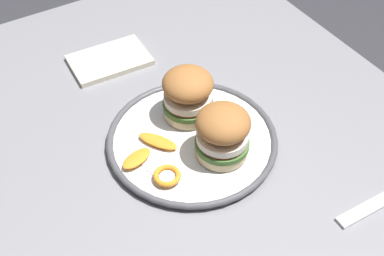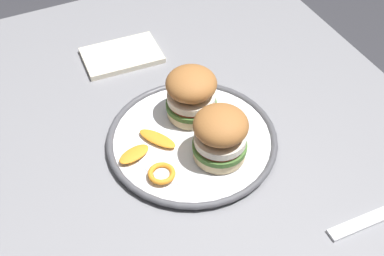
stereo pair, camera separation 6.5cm
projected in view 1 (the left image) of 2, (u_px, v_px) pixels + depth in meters
dining_table at (221, 191)px, 1.00m from camera, size 1.24×0.85×0.71m
dinner_plate at (192, 140)px, 0.95m from camera, size 0.31×0.31×0.02m
sandwich_half_left at (188, 93)px, 0.95m from camera, size 0.10×0.10×0.10m
sandwich_half_right at (221, 131)px, 0.88m from camera, size 0.12×0.12×0.10m
orange_peel_curled at (168, 177)px, 0.87m from camera, size 0.07×0.07×0.01m
orange_peel_strip_long at (137, 158)px, 0.90m from camera, size 0.05×0.07×0.01m
orange_peel_strip_short at (158, 141)px, 0.93m from camera, size 0.08×0.06×0.01m
folded_napkin at (110, 60)px, 1.12m from camera, size 0.12×0.17×0.01m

